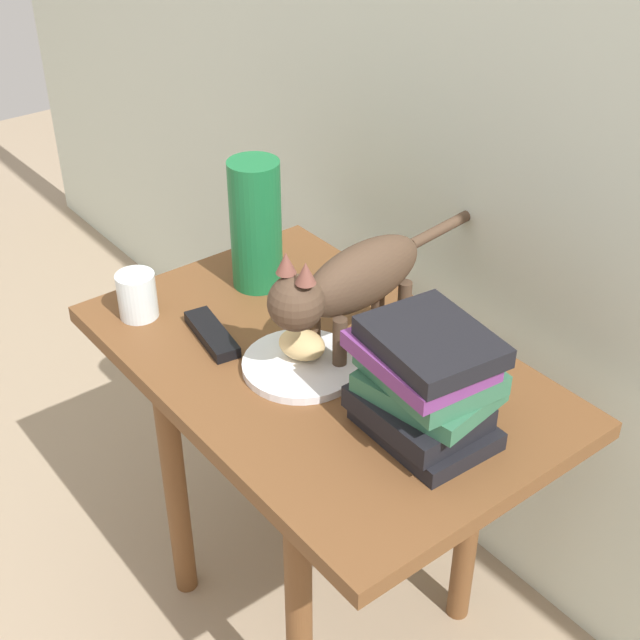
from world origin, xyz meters
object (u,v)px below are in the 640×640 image
(book_stack, at_px, (425,383))
(tv_remote, at_px, (212,334))
(cat, at_px, (351,282))
(green_vase, at_px, (256,225))
(side_table, at_px, (320,402))
(plate, at_px, (302,365))
(candle_jar, at_px, (137,298))
(bread_roll, at_px, (302,344))

(book_stack, xyz_separation_m, tv_remote, (-0.40, -0.12, -0.08))
(cat, distance_m, green_vase, 0.27)
(green_vase, distance_m, tv_remote, 0.23)
(book_stack, bearing_deg, side_table, -178.08)
(plate, height_order, book_stack, book_stack)
(candle_jar, xyz_separation_m, tv_remote, (0.14, 0.06, -0.03))
(cat, relative_size, book_stack, 2.19)
(tv_remote, bearing_deg, side_table, 43.37)
(green_vase, bearing_deg, candle_jar, -99.61)
(bread_roll, relative_size, tv_remote, 0.53)
(plate, height_order, candle_jar, candle_jar)
(side_table, distance_m, candle_jar, 0.38)
(side_table, height_order, candle_jar, candle_jar)
(bread_roll, bearing_deg, candle_jar, -154.35)
(bread_roll, bearing_deg, green_vase, 160.76)
(side_table, bearing_deg, bread_roll, -108.36)
(green_vase, bearing_deg, bread_roll, -19.24)
(book_stack, relative_size, tv_remote, 1.45)
(book_stack, distance_m, tv_remote, 0.43)
(bread_roll, xyz_separation_m, tv_remote, (-0.15, -0.08, -0.03))
(bread_roll, xyz_separation_m, book_stack, (0.25, 0.04, 0.05))
(plate, bearing_deg, candle_jar, -156.60)
(plate, xyz_separation_m, book_stack, (0.24, 0.05, 0.08))
(cat, bearing_deg, green_vase, 179.76)
(tv_remote, bearing_deg, bread_roll, 36.93)
(side_table, bearing_deg, cat, 84.65)
(plate, relative_size, green_vase, 0.79)
(cat, height_order, green_vase, green_vase)
(plate, bearing_deg, side_table, 91.49)
(side_table, relative_size, cat, 1.73)
(green_vase, bearing_deg, plate, -20.28)
(book_stack, bearing_deg, plate, -168.69)
(plate, relative_size, bread_roll, 2.45)
(plate, relative_size, cat, 0.41)
(side_table, relative_size, book_stack, 3.79)
(book_stack, distance_m, candle_jar, 0.58)
(plate, distance_m, bread_roll, 0.04)
(book_stack, bearing_deg, bread_roll, -171.28)
(book_stack, height_order, tv_remote, book_stack)
(tv_remote, bearing_deg, book_stack, 25.85)
(cat, relative_size, green_vase, 1.92)
(book_stack, xyz_separation_m, green_vase, (-0.51, 0.05, 0.03))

